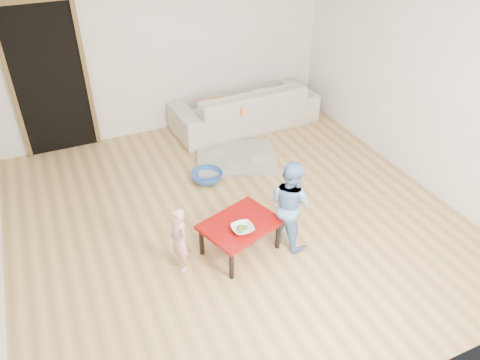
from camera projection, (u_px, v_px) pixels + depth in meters
floor at (233, 217)px, 5.52m from camera, size 5.00×5.00×0.01m
back_wall at (163, 45)px, 6.67m from camera, size 5.00×0.02×2.60m
right_wall at (422, 79)px, 5.63m from camera, size 0.02×5.00×2.60m
doorway at (50, 82)px, 6.27m from camera, size 1.02×0.08×2.11m
sofa at (245, 107)px, 7.25m from camera, size 2.28×0.99×0.65m
cushion at (222, 108)px, 6.83m from camera, size 0.53×0.47×0.13m
red_table at (240, 237)px, 4.93m from camera, size 0.91×0.78×0.38m
bowl at (243, 229)px, 4.71m from camera, size 0.22×0.22×0.05m
broccoli at (243, 229)px, 4.71m from camera, size 0.12×0.12×0.06m
child_pink at (179, 240)px, 4.63m from camera, size 0.22×0.29×0.73m
child_blue at (290, 204)px, 4.88m from camera, size 0.53×0.60×1.02m
basin at (207, 177)px, 6.10m from camera, size 0.42×0.42×0.13m
blanket at (236, 158)px, 6.57m from camera, size 1.31×1.20×0.05m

